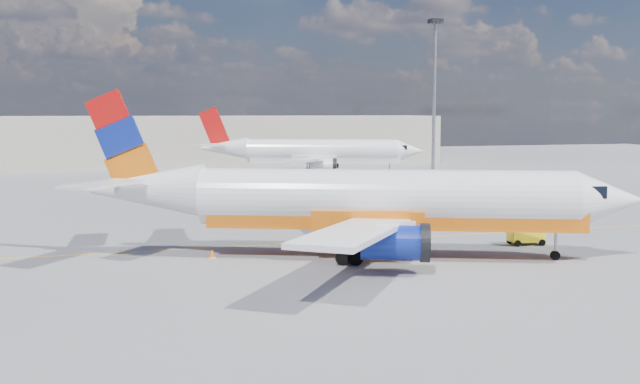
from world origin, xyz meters
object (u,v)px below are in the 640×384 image
object	(u,v)px
second_jet	(315,152)
traffic_cone	(212,254)
gse_tug	(525,233)
main_jet	(367,201)

from	to	relation	value
second_jet	traffic_cone	xyz separation A→B (m)	(-20.96, -52.36, -2.89)
gse_tug	traffic_cone	bearing A→B (deg)	-176.77
gse_tug	second_jet	bearing A→B (deg)	96.37
traffic_cone	second_jet	bearing A→B (deg)	68.18
main_jet	gse_tug	bearing A→B (deg)	25.39
second_jet	gse_tug	distance (m)	53.70
main_jet	gse_tug	size ratio (longest dim) A/B	14.18
main_jet	traffic_cone	distance (m)	9.88
main_jet	gse_tug	xyz separation A→B (m)	(11.44, 0.94, -2.66)
second_jet	traffic_cone	size ratio (longest dim) A/B	56.85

